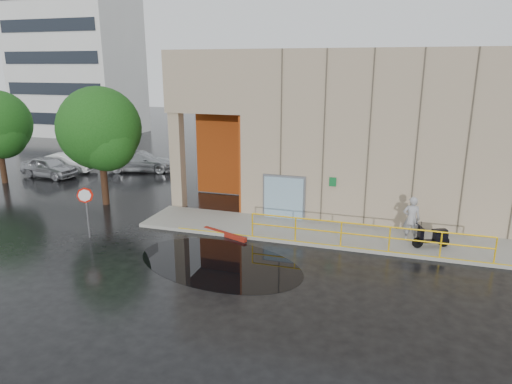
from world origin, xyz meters
TOP-DOWN VIEW (x-y plane):
  - ground at (0.00, 0.00)m, footprint 120.00×120.00m
  - sidewalk at (4.00, 4.50)m, footprint 20.00×3.00m
  - building at (5.10, 10.98)m, footprint 20.00×10.17m
  - guardrail at (4.25, 3.15)m, footprint 9.56×0.06m
  - distant_building at (-28.00, 27.98)m, footprint 12.00×8.08m
  - person at (6.01, 4.53)m, footprint 0.74×0.52m
  - scooter at (6.83, 4.05)m, footprint 1.59×1.07m
  - stop_sign at (-7.36, 1.16)m, footprint 0.60×0.40m
  - red_curb at (-1.77, 3.10)m, footprint 2.30×1.04m
  - puddle at (-0.95, 0.38)m, footprint 7.72×5.83m
  - car_a at (-17.00, 9.90)m, footprint 4.21×2.12m
  - car_b at (-16.94, 11.53)m, footprint 4.09×1.83m
  - car_c at (-12.10, 13.31)m, footprint 5.37×3.34m
  - tree_near at (-9.50, 5.60)m, footprint 4.31×4.31m

SIDE VIEW (x-z plane):
  - ground at x=0.00m, z-range 0.00..0.00m
  - puddle at x=-0.95m, z-range 0.00..0.01m
  - sidewalk at x=4.00m, z-range 0.00..0.15m
  - red_curb at x=-1.77m, z-range 0.00..0.18m
  - car_b at x=-16.94m, z-range 0.00..1.30m
  - guardrail at x=4.25m, z-range 0.16..1.19m
  - car_a at x=-17.00m, z-range 0.00..1.38m
  - car_c at x=-12.10m, z-range 0.00..1.45m
  - scooter at x=6.83m, z-range 0.24..1.44m
  - person at x=6.01m, z-range 0.15..2.09m
  - stop_sign at x=-7.36m, z-range 0.54..2.81m
  - tree_near at x=-9.50m, z-range 0.81..7.09m
  - building at x=5.10m, z-range 0.21..8.21m
  - distant_building at x=-28.00m, z-range 0.00..15.00m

